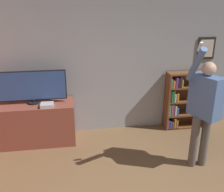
% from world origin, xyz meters
% --- Properties ---
extents(wall_back, '(6.94, 0.09, 2.70)m').
position_xyz_m(wall_back, '(0.01, 3.07, 1.35)').
color(wall_back, '#9EA3A8').
rests_on(wall_back, ground_plane).
extents(tv_ledge, '(1.46, 0.60, 0.79)m').
position_xyz_m(tv_ledge, '(-1.63, 2.70, 0.40)').
color(tv_ledge, brown).
rests_on(tv_ledge, ground_plane).
extents(television, '(1.23, 0.22, 0.62)m').
position_xyz_m(television, '(-1.63, 2.73, 1.12)').
color(television, black).
rests_on(television, tv_ledge).
extents(game_console, '(0.23, 0.20, 0.06)m').
position_xyz_m(game_console, '(-1.38, 2.52, 0.82)').
color(game_console, silver).
rests_on(game_console, tv_ledge).
extents(bookshelf, '(0.84, 0.28, 1.22)m').
position_xyz_m(bookshelf, '(1.33, 2.89, 0.60)').
color(bookshelf, brown).
rests_on(bookshelf, ground_plane).
extents(person, '(0.64, 0.61, 2.08)m').
position_xyz_m(person, '(1.08, 1.52, 1.08)').
color(person, '#56514C').
rests_on(person, ground_plane).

